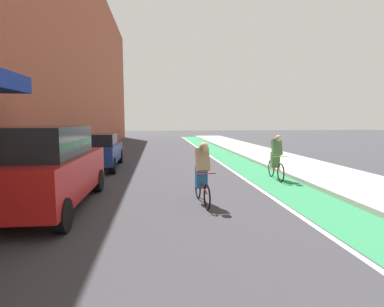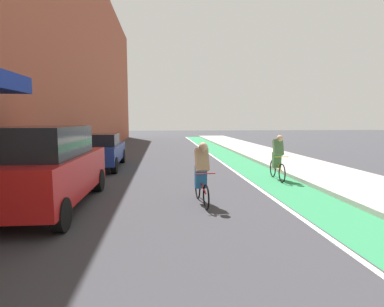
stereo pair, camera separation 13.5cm
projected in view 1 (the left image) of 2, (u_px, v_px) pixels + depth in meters
ground_plane at (169, 164)px, 14.72m from camera, size 93.81×93.81×0.00m
bike_lane_paint at (228, 157)px, 17.10m from camera, size 1.60×42.64×0.00m
lane_divider_stripe at (213, 158)px, 16.99m from camera, size 0.12×42.64×0.00m
sidewalk_right at (268, 156)px, 17.36m from camera, size 3.16×42.64×0.14m
building_facade_left at (49, 45)px, 15.33m from camera, size 4.15×42.64×11.87m
parked_suv_red at (46, 167)px, 7.06m from camera, size 1.94×4.42×1.98m
parked_sedan_blue at (98, 151)px, 13.19m from camera, size 1.93×4.25×1.53m
cyclist_mid at (202, 171)px, 7.57m from camera, size 0.48×1.66×1.59m
cyclist_trailing at (276, 156)px, 10.71m from camera, size 0.48×1.70×1.61m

